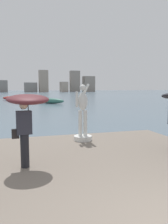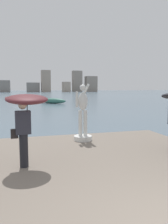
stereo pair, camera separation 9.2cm
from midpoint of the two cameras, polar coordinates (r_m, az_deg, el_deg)
name	(u,v)px [view 2 (the right image)]	position (r m, az deg, el deg)	size (l,w,h in m)	color
ground_plane	(35,101)	(42.18, -12.44, 2.74)	(400.00, 400.00, 0.00)	slate
pier	(129,190)	(5.31, 12.21, -19.11)	(7.40, 10.35, 0.40)	slate
statue_white_figure	(83,119)	(8.62, -0.01, -1.84)	(0.72, 0.92, 2.23)	silver
onlooker_left	(26,109)	(5.84, -14.45, 0.83)	(1.18, 1.20, 1.94)	black
boat_far	(15,98)	(48.82, -17.40, 3.50)	(4.41, 2.10, 0.76)	#9E2D28
boat_leftward	(53,101)	(35.52, -8.04, 2.88)	(4.30, 3.78, 0.85)	#336B5B
distant_skyline	(31,85)	(143.28, -13.61, 6.91)	(92.19, 10.93, 13.94)	gray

